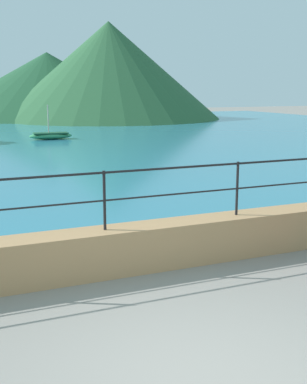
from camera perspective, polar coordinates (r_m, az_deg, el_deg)
name	(u,v)px	position (r m, az deg, el deg)	size (l,w,h in m)	color
promenade_wall	(106,252)	(7.57, -5.57, -6.90)	(20.00, 0.56, 0.70)	tan
railing	(104,188)	(7.31, -5.72, 0.43)	(18.44, 0.04, 0.90)	black
hill_main	(109,71)	(45.96, -5.15, 13.77)	(20.16, 20.16, 8.59)	#285633
hill_secondary	(48,85)	(50.46, -12.13, 12.03)	(22.25, 22.25, 6.18)	#1E4C2D
boat_0	(51,135)	(27.46, -11.80, 6.42)	(2.34, 1.02, 1.85)	#338C59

